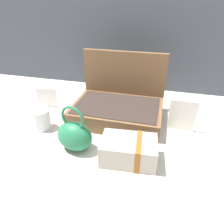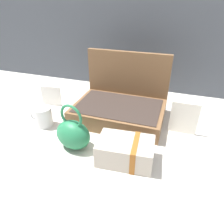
# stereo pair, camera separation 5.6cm
# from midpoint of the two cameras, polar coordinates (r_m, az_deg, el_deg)

# --- Properties ---
(ground_plane) EXTENTS (6.00, 6.00, 0.00)m
(ground_plane) POSITION_cam_midpoint_polar(r_m,az_deg,el_deg) (1.00, -0.99, -5.24)
(ground_plane) COLOR beige
(open_suitcase) EXTENTS (0.45, 0.33, 0.32)m
(open_suitcase) POSITION_cam_midpoint_polar(r_m,az_deg,el_deg) (1.08, 0.34, 2.05)
(open_suitcase) COLOR brown
(open_suitcase) RESTS_ON ground_plane
(teal_pouch_handbag) EXTENTS (0.17, 0.13, 0.21)m
(teal_pouch_handbag) POSITION_cam_midpoint_polar(r_m,az_deg,el_deg) (0.87, -12.25, -6.41)
(teal_pouch_handbag) COLOR #237247
(teal_pouch_handbag) RESTS_ON ground_plane
(cream_toiletry_bag) EXTENTS (0.23, 0.16, 0.10)m
(cream_toiletry_bag) POSITION_cam_midpoint_polar(r_m,az_deg,el_deg) (0.81, 2.87, -10.65)
(cream_toiletry_bag) COLOR #B2A899
(cream_toiletry_bag) RESTS_ON ground_plane
(coffee_mug) EXTENTS (0.12, 0.08, 0.10)m
(coffee_mug) POSITION_cam_midpoint_polar(r_m,az_deg,el_deg) (1.06, -20.61, -1.95)
(coffee_mug) COLOR silver
(coffee_mug) RESTS_ON ground_plane
(info_card_left) EXTENTS (0.13, 0.01, 0.16)m
(info_card_left) POSITION_cam_midpoint_polar(r_m,az_deg,el_deg) (1.01, 17.48, -1.09)
(info_card_left) COLOR white
(info_card_left) RESTS_ON ground_plane
(poster_card_right) EXTENTS (0.12, 0.02, 0.12)m
(poster_card_right) POSITION_cam_midpoint_polar(r_m,az_deg,el_deg) (1.24, -18.96, 3.70)
(poster_card_right) COLOR white
(poster_card_right) RESTS_ON ground_plane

